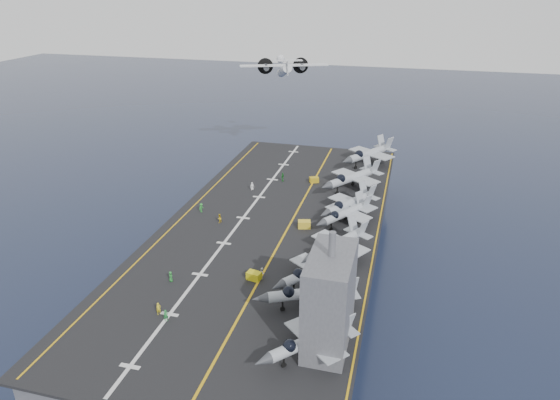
% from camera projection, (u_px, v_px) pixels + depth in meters
% --- Properties ---
extents(ground, '(500.00, 500.00, 0.00)m').
position_uv_depth(ground, '(275.00, 271.00, 94.85)').
color(ground, '#142135').
rests_on(ground, ground).
extents(hull, '(36.00, 90.00, 10.00)m').
position_uv_depth(hull, '(274.00, 248.00, 92.83)').
color(hull, '#56595E').
rests_on(hull, ground).
extents(flight_deck, '(38.00, 92.00, 0.40)m').
position_uv_depth(flight_deck, '(274.00, 223.00, 90.72)').
color(flight_deck, black).
rests_on(flight_deck, hull).
extents(foul_line, '(0.35, 90.00, 0.02)m').
position_uv_depth(foul_line, '(290.00, 223.00, 89.93)').
color(foul_line, gold).
rests_on(foul_line, flight_deck).
extents(landing_centerline, '(0.50, 90.00, 0.02)m').
position_uv_depth(landing_centerline, '(243.00, 218.00, 92.04)').
color(landing_centerline, silver).
rests_on(landing_centerline, flight_deck).
extents(deck_edge_port, '(0.25, 90.00, 0.02)m').
position_uv_depth(deck_edge_port, '(188.00, 211.00, 94.62)').
color(deck_edge_port, gold).
rests_on(deck_edge_port, flight_deck).
extents(deck_edge_stbd, '(0.25, 90.00, 0.02)m').
position_uv_depth(deck_edge_stbd, '(377.00, 234.00, 86.29)').
color(deck_edge_stbd, gold).
rests_on(deck_edge_stbd, flight_deck).
extents(island_superstructure, '(5.00, 10.00, 15.00)m').
position_uv_depth(island_superstructure, '(330.00, 290.00, 57.57)').
color(island_superstructure, '#56595E').
rests_on(island_superstructure, flight_deck).
extents(fighter_jet_0, '(15.29, 15.56, 4.55)m').
position_uv_depth(fighter_jet_0, '(310.00, 339.00, 57.55)').
color(fighter_jet_0, gray).
rests_on(fighter_jet_0, flight_deck).
extents(fighter_jet_1, '(16.74, 14.56, 4.88)m').
position_uv_depth(fighter_jet_1, '(311.00, 292.00, 65.99)').
color(fighter_jet_1, gray).
rests_on(fighter_jet_1, flight_deck).
extents(fighter_jet_2, '(15.46, 16.46, 4.76)m').
position_uv_depth(fighter_jet_2, '(314.00, 269.00, 71.31)').
color(fighter_jet_2, '#9BA2AB').
rests_on(fighter_jet_2, flight_deck).
extents(fighter_jet_3, '(15.55, 17.16, 4.96)m').
position_uv_depth(fighter_jet_3, '(337.00, 243.00, 78.09)').
color(fighter_jet_3, gray).
rests_on(fighter_jet_3, flight_deck).
extents(fighter_jet_4, '(14.63, 15.84, 4.58)m').
position_uv_depth(fighter_jet_4, '(346.00, 212.00, 88.90)').
color(fighter_jet_4, '#9EA5AF').
rests_on(fighter_jet_4, flight_deck).
extents(fighter_jet_5, '(15.52, 16.97, 4.91)m').
position_uv_depth(fighter_jet_5, '(350.00, 203.00, 92.38)').
color(fighter_jet_5, gray).
rests_on(fighter_jet_5, flight_deck).
extents(fighter_jet_6, '(17.93, 19.17, 5.54)m').
position_uv_depth(fighter_jet_6, '(353.00, 177.00, 103.67)').
color(fighter_jet_6, '#9198A2').
rests_on(fighter_jet_6, flight_deck).
extents(fighter_jet_8, '(18.32, 19.88, 5.74)m').
position_uv_depth(fighter_jet_8, '(369.00, 153.00, 117.64)').
color(fighter_jet_8, '#9099A0').
rests_on(fighter_jet_8, flight_deck).
extents(tow_cart_a, '(2.24, 1.69, 1.21)m').
position_uv_depth(tow_cart_a, '(254.00, 276.00, 72.97)').
color(tow_cart_a, gold).
rests_on(tow_cart_a, flight_deck).
extents(tow_cart_b, '(2.47, 1.92, 1.31)m').
position_uv_depth(tow_cart_b, '(304.00, 224.00, 88.20)').
color(tow_cart_b, gold).
rests_on(tow_cart_b, flight_deck).
extents(tow_cart_c, '(2.26, 1.92, 1.15)m').
position_uv_depth(tow_cart_c, '(314.00, 180.00, 108.06)').
color(tow_cart_c, gold).
rests_on(tow_cart_c, flight_deck).
extents(crew_0, '(1.11, 1.15, 1.60)m').
position_uv_depth(crew_0, '(171.00, 276.00, 72.43)').
color(crew_0, '#268C33').
rests_on(crew_0, flight_deck).
extents(crew_1, '(1.17, 1.26, 1.74)m').
position_uv_depth(crew_1, '(159.00, 309.00, 65.23)').
color(crew_1, gold).
rests_on(crew_1, flight_deck).
extents(crew_2, '(1.05, 1.20, 1.68)m').
position_uv_depth(crew_2, '(219.00, 218.00, 89.98)').
color(crew_2, yellow).
rests_on(crew_2, flight_deck).
extents(crew_3, '(0.99, 1.22, 1.76)m').
position_uv_depth(crew_3, '(201.00, 208.00, 94.08)').
color(crew_3, green).
rests_on(crew_3, flight_deck).
extents(crew_4, '(0.93, 1.25, 1.92)m').
position_uv_depth(crew_4, '(283.00, 177.00, 108.48)').
color(crew_4, '#268C33').
rests_on(crew_4, flight_deck).
extents(crew_5, '(1.22, 1.08, 1.69)m').
position_uv_depth(crew_5, '(252.00, 186.00, 103.97)').
color(crew_5, white).
rests_on(crew_5, flight_deck).
extents(crew_6, '(1.18, 1.17, 1.66)m').
position_uv_depth(crew_6, '(166.00, 316.00, 63.96)').
color(crew_6, '#207E35').
rests_on(crew_6, flight_deck).
extents(crew_7, '(0.97, 1.20, 1.75)m').
position_uv_depth(crew_7, '(262.00, 273.00, 73.17)').
color(crew_7, silver).
rests_on(crew_7, flight_deck).
extents(transport_plane, '(29.44, 24.91, 5.90)m').
position_uv_depth(transport_plane, '(284.00, 71.00, 141.18)').
color(transport_plane, silver).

